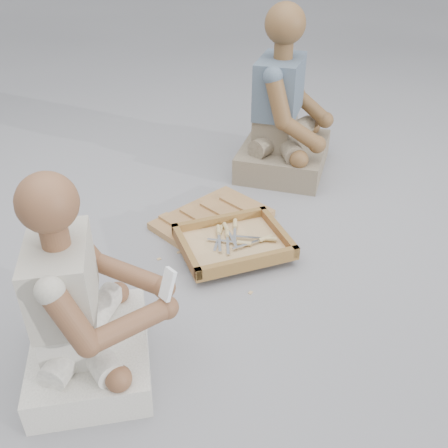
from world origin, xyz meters
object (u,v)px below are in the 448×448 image
companion (284,119)px  carved_panel (212,219)px  tool_tray (233,243)px  craftsman (81,312)px

companion → carved_panel: bearing=-16.5°
carved_panel → tool_tray: size_ratio=1.01×
craftsman → carved_panel: bearing=146.3°
tool_tray → carved_panel: bearing=79.6°
carved_panel → tool_tray: bearing=-100.4°
carved_panel → craftsman: bearing=-144.7°
craftsman → companion: size_ratio=0.81×
tool_tray → craftsman: (-0.84, -0.33, 0.22)m
craftsman → tool_tray: bearing=132.7°
tool_tray → craftsman: 0.93m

